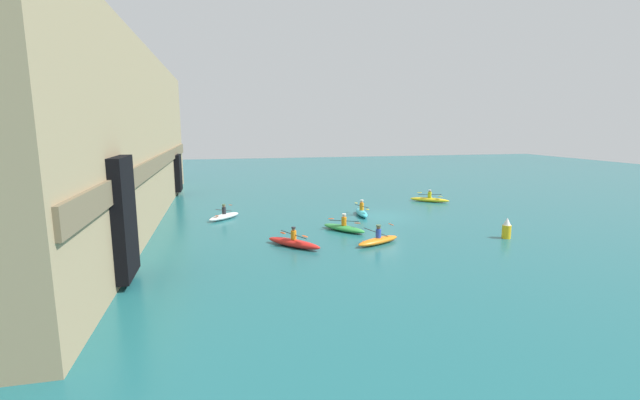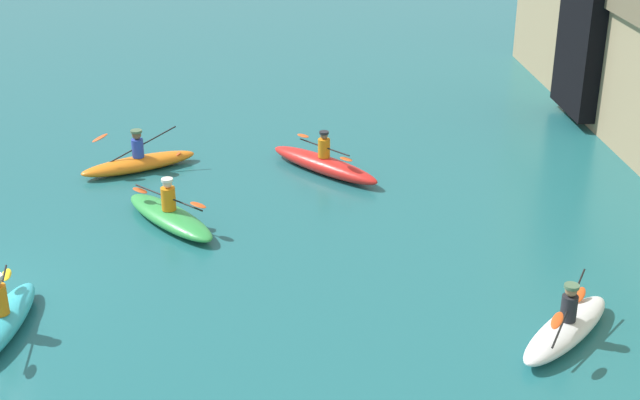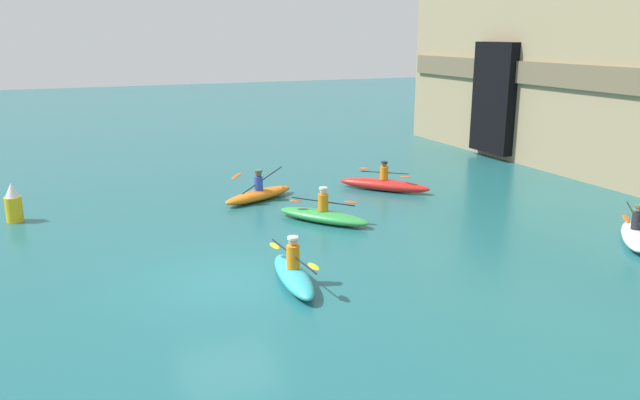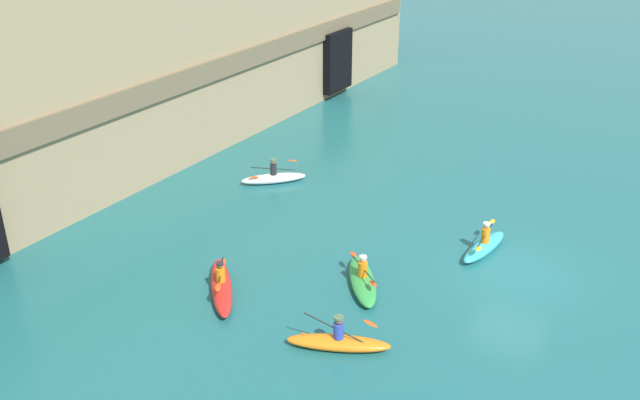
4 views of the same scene
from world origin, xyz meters
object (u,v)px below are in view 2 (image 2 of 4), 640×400
kayak_green (170,215)px  kayak_orange (139,162)px  kayak_cyan (2,321)px  kayak_red (324,164)px  kayak_white (566,328)px

kayak_green → kayak_orange: kayak_orange is taller
kayak_orange → kayak_cyan: bearing=-126.9°
kayak_green → kayak_cyan: 5.08m
kayak_orange → kayak_red: kayak_orange is taller
kayak_white → kayak_red: kayak_red is taller
kayak_green → kayak_red: bearing=90.6°
kayak_white → kayak_green: bearing=99.1°
kayak_white → kayak_orange: (-8.66, -8.47, -0.00)m
kayak_orange → kayak_red: size_ratio=0.99×
kayak_white → kayak_green: kayak_green is taller
kayak_green → kayak_cyan: kayak_cyan is taller
kayak_cyan → kayak_red: size_ratio=0.95×
kayak_orange → kayak_white: bearing=-70.9°
kayak_cyan → kayak_orange: size_ratio=0.95×
kayak_green → kayak_orange: bearing=160.8°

